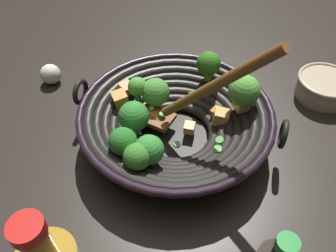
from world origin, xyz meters
The scene contains 4 objects.
ground_plane centered at (0.00, 0.00, 0.00)m, with size 4.00×4.00×0.00m, color #28231E.
wok centered at (0.00, 0.00, 0.06)m, with size 0.40×0.37×0.27m.
prep_bowl centered at (0.20, 0.30, 0.03)m, with size 0.13×0.13×0.05m.
garlic_bulb centered at (-0.34, -0.02, 0.02)m, with size 0.05×0.05×0.05m, color silver.
Camera 1 is at (0.25, -0.38, 0.51)m, focal length 35.98 mm.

